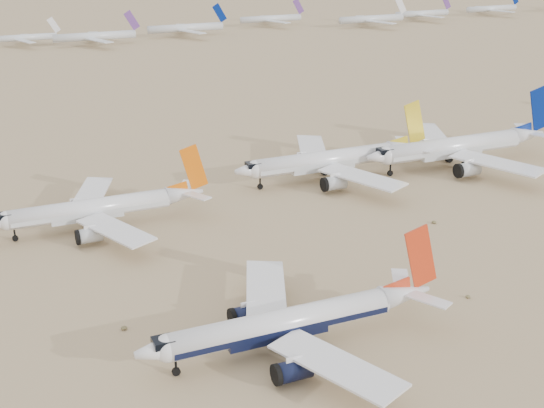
{
  "coord_description": "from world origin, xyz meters",
  "views": [
    {
      "loc": [
        -50.21,
        -87.73,
        59.87
      ],
      "look_at": [
        4.67,
        37.86,
        7.0
      ],
      "focal_mm": 50.0,
      "sensor_mm": 36.0,
      "label": 1
    }
  ],
  "objects": [
    {
      "name": "row2_navy_widebody",
      "position": [
        66.18,
        60.45,
        5.11
      ],
      "size": [
        51.49,
        50.35,
        18.32
      ],
      "color": "white",
      "rests_on": "ground"
    },
    {
      "name": "distant_storage_row",
      "position": [
        22.57,
        294.5,
        4.36
      ],
      "size": [
        620.6,
        63.52,
        15.44
      ],
      "color": "silver",
      "rests_on": "ground"
    },
    {
      "name": "ground",
      "position": [
        0.0,
        0.0,
        0.0
      ],
      "size": [
        7000.0,
        7000.0,
        0.0
      ],
      "primitive_type": "plane",
      "color": "#977F58",
      "rests_on": "ground"
    },
    {
      "name": "row2_gold_tail",
      "position": [
        32.17,
        64.33,
        4.79
      ],
      "size": [
        48.09,
        47.03,
        17.12
      ],
      "color": "white",
      "rests_on": "ground"
    },
    {
      "name": "main_airliner",
      "position": [
        -8.62,
        -0.68,
        4.41
      ],
      "size": [
        45.5,
        44.44,
        16.06
      ],
      "color": "white",
      "rests_on": "ground"
    },
    {
      "name": "row2_orange_tail",
      "position": [
        -25.18,
        56.14,
        4.28
      ],
      "size": [
        42.78,
        41.85,
        15.26
      ],
      "color": "white",
      "rests_on": "ground"
    }
  ]
}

